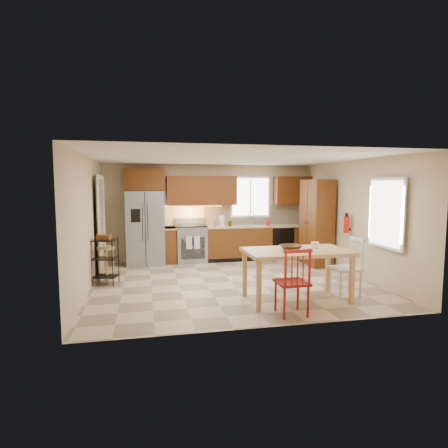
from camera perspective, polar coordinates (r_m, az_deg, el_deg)
name	(u,v)px	position (r m, az deg, el deg)	size (l,w,h in m)	color
floor	(231,282)	(7.74, 1.14, -8.79)	(5.50, 5.50, 0.00)	tan
ceiling	(232,158)	(7.50, 1.18, 10.00)	(5.50, 5.00, 0.02)	silver
wall_back	(210,212)	(9.96, -2.12, 1.82)	(5.50, 0.02, 2.50)	#CCB793
wall_front	(273,238)	(5.13, 7.54, -2.18)	(5.50, 0.02, 2.50)	#CCB793
wall_left	(88,224)	(7.40, -20.06, 0.00)	(0.02, 5.00, 2.50)	#CCB793
wall_right	(355,218)	(8.57, 19.37, 0.80)	(0.02, 5.00, 2.50)	#CCB793
refrigerator	(145,228)	(9.47, -11.90, -0.59)	(0.92, 0.75, 1.82)	gray
range_stove	(191,244)	(9.66, -5.00, -3.05)	(0.76, 0.63, 0.92)	gray
base_cabinet_narrow	(170,245)	(9.63, -8.26, -3.18)	(0.30, 0.60, 0.90)	#602E11
base_cabinet_run	(260,242)	(10.07, 5.46, -2.75)	(2.92, 0.60, 0.90)	#602E11
dishwasher	(283,243)	(9.98, 9.03, -2.87)	(0.60, 0.02, 0.78)	black
backsplash	(257,214)	(10.25, 5.02, 1.50)	(2.92, 0.03, 0.55)	beige
upper_over_fridge	(144,180)	(9.61, -12.05, 6.61)	(1.00, 0.35, 0.55)	#643010
upper_left_block	(202,191)	(9.72, -3.41, 5.10)	(1.80, 0.35, 0.75)	#643010
upper_right_block	(293,190)	(10.40, 10.40, 5.07)	(1.00, 0.35, 0.75)	#643010
window_back	(250,197)	(10.17, 4.03, 4.15)	(1.12, 0.04, 1.12)	white
sink	(253,227)	(9.96, 4.44, -0.45)	(0.62, 0.46, 0.16)	gray
undercab_glow	(190,206)	(9.67, -5.13, 2.74)	(1.60, 0.30, 0.01)	#FFBF66
soap_bottle	(268,222)	(9.96, 6.70, 0.31)	(0.09, 0.09, 0.19)	red
paper_towel	(222,221)	(9.68, -0.30, 0.45)	(0.12, 0.12, 0.28)	silver
canister_steel	(214,223)	(9.65, -1.46, 0.13)	(0.11, 0.11, 0.18)	gray
canister_wood	(230,224)	(9.70, 0.89, 0.05)	(0.10, 0.10, 0.14)	#492D13
pantry	(316,223)	(9.49, 13.90, 0.22)	(0.50, 0.95, 2.10)	#602E11
fire_extinguisher	(346,225)	(8.65, 18.14, -0.11)	(0.12, 0.12, 0.36)	red
window_right	(386,213)	(7.56, 23.49, 1.51)	(0.04, 1.02, 1.32)	white
doorway	(100,227)	(8.69, -18.31, -0.42)	(0.04, 0.95, 2.10)	#8C7A59
dining_table	(296,276)	(6.57, 10.95, -7.71)	(1.76, 0.99, 0.86)	#DEB36F
chair_red	(292,281)	(5.84, 10.28, -8.56)	(0.48, 0.48, 1.04)	maroon
chair_white	(345,267)	(7.02, 18.01, -6.29)	(0.48, 0.48, 1.04)	silver
table_bowl	(291,250)	(6.44, 10.13, -3.98)	(0.36, 0.36, 0.09)	#492D13
table_jar	(315,246)	(6.74, 13.70, -3.33)	(0.15, 0.15, 0.17)	silver
bar_stool	(106,264)	(8.03, -17.53, -5.90)	(0.35, 0.35, 0.72)	#DEB36F
utility_cart	(105,261)	(7.82, -17.68, -5.39)	(0.47, 0.37, 0.94)	black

